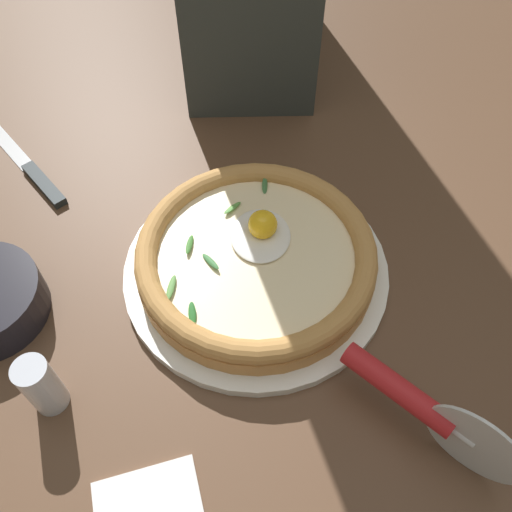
% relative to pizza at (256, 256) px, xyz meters
% --- Properties ---
extents(ground_plane, '(2.40, 2.40, 0.03)m').
position_rel_pizza_xyz_m(ground_plane, '(-0.03, -0.03, -0.05)').
color(ground_plane, brown).
rests_on(ground_plane, ground).
extents(pizza_plate, '(0.29, 0.29, 0.01)m').
position_rel_pizza_xyz_m(pizza_plate, '(-0.00, 0.00, -0.03)').
color(pizza_plate, white).
rests_on(pizza_plate, ground).
extents(pizza, '(0.26, 0.26, 0.06)m').
position_rel_pizza_xyz_m(pizza, '(0.00, 0.00, 0.00)').
color(pizza, '#C28648').
rests_on(pizza, pizza_plate).
extents(pizza_cutter, '(0.13, 0.14, 0.09)m').
position_rel_pizza_xyz_m(pizza_cutter, '(-0.17, -0.14, 0.01)').
color(pizza_cutter, silver).
rests_on(pizza_cutter, ground).
extents(table_knife, '(0.18, 0.15, 0.01)m').
position_rel_pizza_xyz_m(table_knife, '(0.16, 0.29, -0.03)').
color(table_knife, silver).
rests_on(table_knife, ground).
extents(pepper_shaker, '(0.03, 0.03, 0.07)m').
position_rel_pizza_xyz_m(pepper_shaker, '(-0.15, 0.20, 0.00)').
color(pepper_shaker, silver).
rests_on(pepper_shaker, ground).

